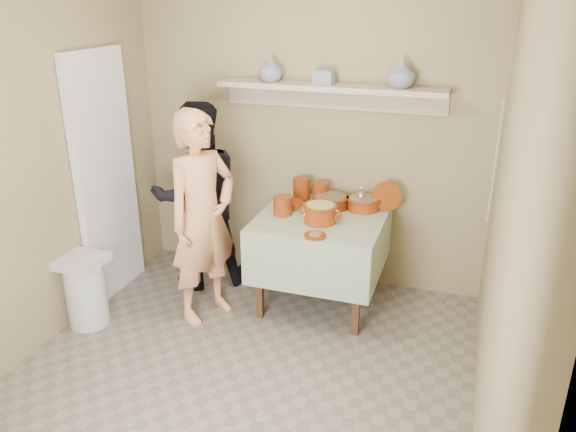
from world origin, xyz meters
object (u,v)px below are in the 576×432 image
at_px(person_helper, 198,196).
at_px(cazuela_rice, 320,212).
at_px(serving_table, 321,230).
at_px(person_cook, 203,218).
at_px(trash_bin, 86,290).

height_order(person_helper, cazuela_rice, person_helper).
bearing_deg(serving_table, person_cook, -149.76).
relative_size(serving_table, trash_bin, 1.74).
bearing_deg(person_cook, serving_table, -34.48).
height_order(serving_table, cazuela_rice, cazuela_rice).
distance_m(person_cook, serving_table, 0.94).
bearing_deg(cazuela_rice, trash_bin, -155.07).
distance_m(person_helper, trash_bin, 1.15).
distance_m(serving_table, trash_bin, 1.86).
bearing_deg(person_helper, cazuela_rice, 138.75).
xyz_separation_m(person_cook, serving_table, (0.79, 0.46, -0.18)).
bearing_deg(person_cook, person_helper, 56.02).
distance_m(person_helper, cazuela_rice, 1.10).
relative_size(person_cook, trash_bin, 2.93).
height_order(person_cook, cazuela_rice, person_cook).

